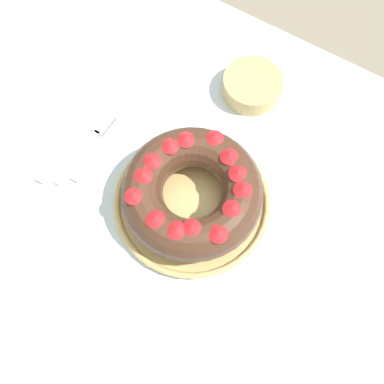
# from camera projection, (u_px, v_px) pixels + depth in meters

# --- Properties ---
(ground_plane) EXTENTS (8.00, 8.00, 0.00)m
(ground_plane) POSITION_uv_depth(u_px,v_px,m) (183.00, 287.00, 1.55)
(ground_plane) COLOR gray
(dining_table) EXTENTS (1.37, 0.98, 0.77)m
(dining_table) POSITION_uv_depth(u_px,v_px,m) (177.00, 231.00, 0.92)
(dining_table) COLOR silver
(dining_table) RESTS_ON ground_plane
(serving_dish) EXTENTS (0.29, 0.29, 0.02)m
(serving_dish) POSITION_uv_depth(u_px,v_px,m) (192.00, 201.00, 0.84)
(serving_dish) COLOR tan
(serving_dish) RESTS_ON dining_table
(bundt_cake) EXTENTS (0.25, 0.25, 0.09)m
(bundt_cake) POSITION_uv_depth(u_px,v_px,m) (192.00, 192.00, 0.79)
(bundt_cake) COLOR #4C2D1E
(bundt_cake) RESTS_ON serving_dish
(fork) EXTENTS (0.02, 0.19, 0.01)m
(fork) POSITION_uv_depth(u_px,v_px,m) (89.00, 143.00, 0.89)
(fork) COLOR white
(fork) RESTS_ON dining_table
(serving_knife) EXTENTS (0.02, 0.20, 0.01)m
(serving_knife) POSITION_uv_depth(u_px,v_px,m) (68.00, 147.00, 0.89)
(serving_knife) COLOR white
(serving_knife) RESTS_ON dining_table
(cake_knife) EXTENTS (0.02, 0.16, 0.01)m
(cake_knife) POSITION_uv_depth(u_px,v_px,m) (96.00, 153.00, 0.88)
(cake_knife) COLOR white
(cake_knife) RESTS_ON dining_table
(side_bowl) EXTENTS (0.12, 0.12, 0.04)m
(side_bowl) POSITION_uv_depth(u_px,v_px,m) (252.00, 86.00, 0.92)
(side_bowl) COLOR tan
(side_bowl) RESTS_ON dining_table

